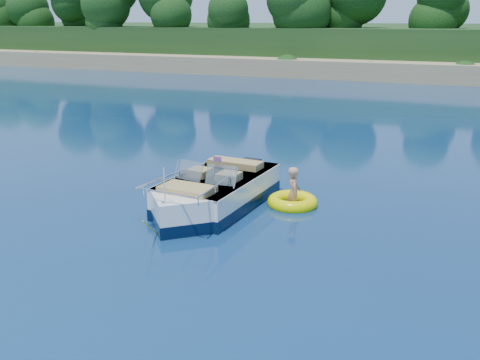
{
  "coord_description": "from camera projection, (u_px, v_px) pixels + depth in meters",
  "views": [
    {
      "loc": [
        6.83,
        -9.55,
        4.86
      ],
      "look_at": [
        1.69,
        2.64,
        0.85
      ],
      "focal_mm": 40.0,
      "sensor_mm": 36.0,
      "label": 1
    }
  ],
  "objects": [
    {
      "name": "treeline",
      "position": [
        392.0,
        10.0,
        46.91
      ],
      "size": [
        150.0,
        7.12,
        8.19
      ],
      "color": "black",
      "rests_on": "ground"
    },
    {
      "name": "ground",
      "position": [
        129.0,
        237.0,
        12.37
      ],
      "size": [
        160.0,
        160.0,
        0.0
      ],
      "primitive_type": "plane",
      "color": "#0B204D",
      "rests_on": "ground"
    },
    {
      "name": "motorboat",
      "position": [
        212.0,
        196.0,
        14.12
      ],
      "size": [
        2.25,
        5.67,
        1.88
      ],
      "rotation": [
        0.0,
        0.0,
        -0.06
      ],
      "color": "white",
      "rests_on": "ground"
    },
    {
      "name": "shoreline",
      "position": [
        413.0,
        50.0,
        68.31
      ],
      "size": [
        170.0,
        59.0,
        6.0
      ],
      "color": "#8F7753",
      "rests_on": "ground"
    },
    {
      "name": "tow_tube",
      "position": [
        292.0,
        202.0,
        14.48
      ],
      "size": [
        1.5,
        1.5,
        0.36
      ],
      "rotation": [
        0.0,
        0.0,
        -0.1
      ],
      "color": "#FFFD00",
      "rests_on": "ground"
    },
    {
      "name": "boy",
      "position": [
        293.0,
        206.0,
        14.42
      ],
      "size": [
        0.67,
        0.89,
        1.6
      ],
      "primitive_type": "imported",
      "rotation": [
        0.0,
        -0.17,
        2.0
      ],
      "color": "tan",
      "rests_on": "ground"
    }
  ]
}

